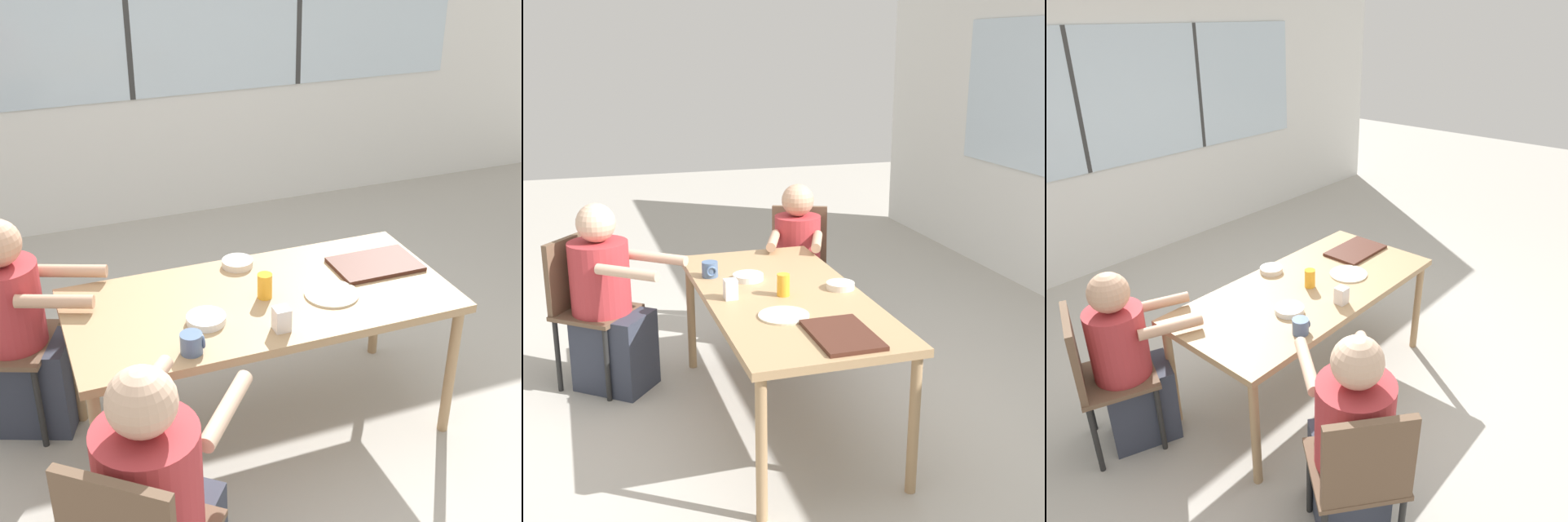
% 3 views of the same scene
% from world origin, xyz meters
% --- Properties ---
extents(ground_plane, '(16.00, 16.00, 0.00)m').
position_xyz_m(ground_plane, '(0.00, 0.00, 0.00)').
color(ground_plane, '#B2ADA3').
extents(wall_back_with_windows, '(8.40, 0.08, 2.80)m').
position_xyz_m(wall_back_with_windows, '(0.00, 2.63, 1.41)').
color(wall_back_with_windows, silver).
rests_on(wall_back_with_windows, ground_plane).
extents(dining_table, '(1.72, 0.80, 0.72)m').
position_xyz_m(dining_table, '(0.00, 0.00, 0.66)').
color(dining_table, tan).
rests_on(dining_table, ground_plane).
extents(chair_for_woman_green_shirt, '(0.56, 0.56, 0.89)m').
position_xyz_m(chair_for_woman_green_shirt, '(-0.80, -0.99, 0.53)').
color(chair_for_woman_green_shirt, brown).
rests_on(chair_for_woman_green_shirt, ground_plane).
extents(chair_for_man_blue_shirt, '(0.52, 0.52, 0.89)m').
position_xyz_m(chair_for_man_blue_shirt, '(-1.18, 0.47, 0.53)').
color(chair_for_man_blue_shirt, brown).
rests_on(chair_for_man_blue_shirt, ground_plane).
extents(person_woman_green_shirt, '(0.65, 0.69, 1.11)m').
position_xyz_m(person_woman_green_shirt, '(-0.69, -0.85, 0.49)').
color(person_woman_green_shirt, '#333847').
rests_on(person_woman_green_shirt, ground_plane).
extents(person_man_blue_shirt, '(0.62, 0.49, 1.08)m').
position_xyz_m(person_man_blue_shirt, '(-1.02, 0.41, 0.49)').
color(person_man_blue_shirt, '#333847').
rests_on(person_man_blue_shirt, ground_plane).
extents(food_tray_dark, '(0.41, 0.27, 0.02)m').
position_xyz_m(food_tray_dark, '(0.62, 0.08, 0.73)').
color(food_tray_dark, '#472319').
rests_on(food_tray_dark, dining_table).
extents(coffee_mug, '(0.10, 0.09, 0.09)m').
position_xyz_m(coffee_mug, '(-0.40, -0.30, 0.76)').
color(coffee_mug, slate).
rests_on(coffee_mug, dining_table).
extents(juice_glass, '(0.07, 0.07, 0.12)m').
position_xyz_m(juice_glass, '(0.02, -0.01, 0.78)').
color(juice_glass, gold).
rests_on(juice_glass, dining_table).
extents(milk_carton_small, '(0.07, 0.07, 0.10)m').
position_xyz_m(milk_carton_small, '(-0.02, -0.28, 0.77)').
color(milk_carton_small, silver).
rests_on(milk_carton_small, dining_table).
extents(bowl_white_shallow, '(0.15, 0.15, 0.03)m').
position_xyz_m(bowl_white_shallow, '(0.00, 0.31, 0.74)').
color(bowl_white_shallow, silver).
rests_on(bowl_white_shallow, dining_table).
extents(bowl_cereal, '(0.17, 0.17, 0.03)m').
position_xyz_m(bowl_cereal, '(-0.29, -0.12, 0.73)').
color(bowl_cereal, white).
rests_on(bowl_cereal, dining_table).
extents(plate_tortillas, '(0.24, 0.24, 0.01)m').
position_xyz_m(plate_tortillas, '(0.30, -0.10, 0.72)').
color(plate_tortillas, beige).
rests_on(plate_tortillas, dining_table).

